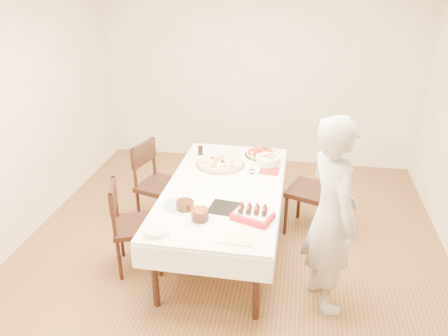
% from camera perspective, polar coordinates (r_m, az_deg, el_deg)
% --- Properties ---
extents(floor, '(5.00, 5.00, 0.00)m').
position_cam_1_polar(floor, '(4.66, 0.67, -11.22)').
color(floor, brown).
rests_on(floor, ground).
extents(wall_back, '(4.50, 0.04, 2.70)m').
position_cam_1_polar(wall_back, '(6.39, 4.51, 12.36)').
color(wall_back, beige).
rests_on(wall_back, floor).
extents(wall_left, '(0.04, 5.00, 2.70)m').
position_cam_1_polar(wall_left, '(4.88, -26.43, 5.66)').
color(wall_left, beige).
rests_on(wall_left, floor).
extents(dining_table, '(1.35, 2.24, 0.75)m').
position_cam_1_polar(dining_table, '(4.54, 0.00, -6.63)').
color(dining_table, white).
rests_on(dining_table, floor).
extents(chair_right_savory, '(0.66, 0.66, 1.01)m').
position_cam_1_polar(chair_right_savory, '(4.87, 11.37, -2.98)').
color(chair_right_savory, black).
rests_on(chair_right_savory, floor).
extents(chair_left_savory, '(0.62, 0.62, 0.99)m').
position_cam_1_polar(chair_left_savory, '(4.96, -8.17, -2.32)').
color(chair_left_savory, black).
rests_on(chair_left_savory, floor).
extents(chair_left_dessert, '(0.61, 0.61, 0.94)m').
position_cam_1_polar(chair_left_dessert, '(4.33, -11.21, -7.42)').
color(chair_left_dessert, black).
rests_on(chair_left_dessert, floor).
extents(person, '(0.64, 0.75, 1.76)m').
position_cam_1_polar(person, '(3.72, 13.83, -6.15)').
color(person, '#A9A5A0').
rests_on(person, floor).
extents(pizza_white, '(0.56, 0.56, 0.04)m').
position_cam_1_polar(pizza_white, '(4.79, -0.46, 0.59)').
color(pizza_white, beige).
rests_on(pizza_white, dining_table).
extents(pizza_pepperoni, '(0.39, 0.39, 0.04)m').
position_cam_1_polar(pizza_pepperoni, '(5.06, 4.78, 1.89)').
color(pizza_pepperoni, red).
rests_on(pizza_pepperoni, dining_table).
extents(red_placemat, '(0.22, 0.22, 0.01)m').
position_cam_1_polar(red_placemat, '(4.69, 5.94, -0.42)').
color(red_placemat, '#B21E1E').
rests_on(red_placemat, dining_table).
extents(pasta_bowl, '(0.33, 0.33, 0.09)m').
position_cam_1_polar(pasta_bowl, '(4.82, 5.75, 1.03)').
color(pasta_bowl, white).
rests_on(pasta_bowl, dining_table).
extents(taper_candle, '(0.07, 0.07, 0.26)m').
position_cam_1_polar(taper_candle, '(4.57, 3.68, 0.75)').
color(taper_candle, white).
rests_on(taper_candle, dining_table).
extents(shaker_pair, '(0.09, 0.09, 0.10)m').
position_cam_1_polar(shaker_pair, '(4.64, 1.07, 0.17)').
color(shaker_pair, white).
rests_on(shaker_pair, dining_table).
extents(cola_glass, '(0.07, 0.07, 0.11)m').
position_cam_1_polar(cola_glass, '(5.05, -3.11, 2.31)').
color(cola_glass, black).
rests_on(cola_glass, dining_table).
extents(layer_cake, '(0.26, 0.26, 0.08)m').
position_cam_1_polar(layer_cake, '(3.95, -5.12, -4.91)').
color(layer_cake, black).
rests_on(layer_cake, dining_table).
extents(cake_board, '(0.30, 0.30, 0.01)m').
position_cam_1_polar(cake_board, '(3.98, 0.04, -5.25)').
color(cake_board, black).
rests_on(cake_board, dining_table).
extents(birthday_cake, '(0.18, 0.18, 0.15)m').
position_cam_1_polar(birthday_cake, '(3.77, -3.17, -5.60)').
color(birthday_cake, '#33190E').
rests_on(birthday_cake, dining_table).
extents(strawberry_box, '(0.39, 0.32, 0.08)m').
position_cam_1_polar(strawberry_box, '(3.81, 3.77, -6.13)').
color(strawberry_box, '#AC131E').
rests_on(strawberry_box, dining_table).
extents(box_lid, '(0.30, 0.21, 0.02)m').
position_cam_1_polar(box_lid, '(3.58, 1.41, -9.20)').
color(box_lid, beige).
rests_on(box_lid, dining_table).
extents(plate_stack, '(0.28, 0.28, 0.05)m').
position_cam_1_polar(plate_stack, '(3.67, -8.80, -8.06)').
color(plate_stack, white).
rests_on(plate_stack, dining_table).
extents(china_plate, '(0.37, 0.37, 0.01)m').
position_cam_1_polar(china_plate, '(4.04, -5.80, -4.78)').
color(china_plate, white).
rests_on(china_plate, dining_table).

